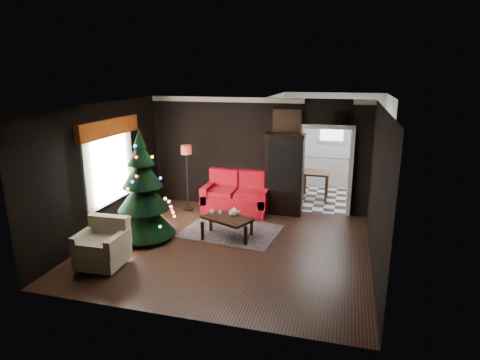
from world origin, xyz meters
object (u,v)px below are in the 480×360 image
(kitchen_table, at_px, (315,185))
(loveseat, at_px, (237,192))
(armchair, at_px, (102,243))
(coffee_table, at_px, (227,227))
(floor_lamp, at_px, (187,178))
(christmas_tree, at_px, (143,191))
(curio_cabinet, at_px, (284,176))
(wall_clock, at_px, (339,117))
(teapot, at_px, (234,212))

(kitchen_table, bearing_deg, loveseat, -137.49)
(armchair, relative_size, kitchen_table, 1.08)
(loveseat, bearing_deg, coffee_table, -81.00)
(floor_lamp, relative_size, coffee_table, 1.66)
(floor_lamp, relative_size, christmas_tree, 0.69)
(christmas_tree, distance_m, kitchen_table, 4.99)
(loveseat, relative_size, curio_cabinet, 0.89)
(loveseat, xyz_separation_m, floor_lamp, (-1.23, -0.17, 0.33))
(loveseat, relative_size, kitchen_table, 2.27)
(curio_cabinet, xyz_separation_m, kitchen_table, (0.65, 1.43, -0.57))
(wall_clock, distance_m, kitchen_table, 2.43)
(teapot, bearing_deg, coffee_table, -128.12)
(armchair, xyz_separation_m, teapot, (1.89, 1.94, 0.09))
(armchair, relative_size, coffee_table, 0.81)
(teapot, relative_size, wall_clock, 0.58)
(coffee_table, distance_m, wall_clock, 3.63)
(curio_cabinet, distance_m, coffee_table, 2.19)
(coffee_table, bearing_deg, kitchen_table, 64.98)
(coffee_table, bearing_deg, loveseat, 99.00)
(curio_cabinet, bearing_deg, kitchen_table, 65.56)
(armchair, height_order, coffee_table, armchair)
(curio_cabinet, bearing_deg, loveseat, -169.17)
(wall_clock, bearing_deg, christmas_tree, -146.23)
(christmas_tree, height_order, teapot, christmas_tree)
(coffee_table, xyz_separation_m, wall_clock, (2.09, 2.05, 2.14))
(curio_cabinet, height_order, coffee_table, curio_cabinet)
(christmas_tree, xyz_separation_m, teapot, (1.77, 0.60, -0.50))
(curio_cabinet, xyz_separation_m, wall_clock, (1.20, 0.18, 1.43))
(curio_cabinet, bearing_deg, christmas_tree, -137.62)
(kitchen_table, bearing_deg, armchair, -123.10)
(loveseat, relative_size, armchair, 2.09)
(armchair, bearing_deg, christmas_tree, 83.01)
(teapot, bearing_deg, christmas_tree, -161.38)
(loveseat, relative_size, floor_lamp, 1.02)
(loveseat, height_order, armchair, loveseat)
(loveseat, height_order, teapot, loveseat)
(christmas_tree, xyz_separation_m, kitchen_table, (3.20, 3.76, -0.68))
(floor_lamp, distance_m, teapot, 2.11)
(kitchen_table, bearing_deg, wall_clock, -66.25)
(loveseat, xyz_separation_m, kitchen_table, (1.80, 1.65, -0.12))
(loveseat, height_order, wall_clock, wall_clock)
(loveseat, distance_m, wall_clock, 3.04)
(loveseat, distance_m, armchair, 3.78)
(christmas_tree, xyz_separation_m, armchair, (-0.13, -1.35, -0.59))
(teapot, height_order, wall_clock, wall_clock)
(christmas_tree, relative_size, wall_clock, 7.50)
(floor_lamp, xyz_separation_m, armchair, (-0.29, -3.28, -0.37))
(floor_lamp, height_order, kitchen_table, floor_lamp)
(loveseat, relative_size, coffee_table, 1.70)
(curio_cabinet, height_order, kitchen_table, curio_cabinet)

